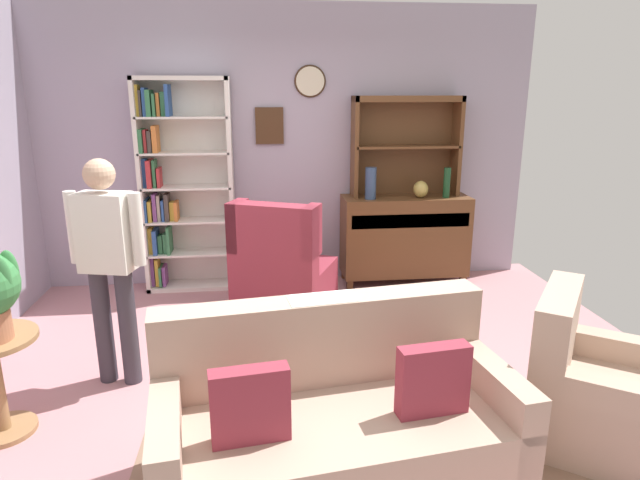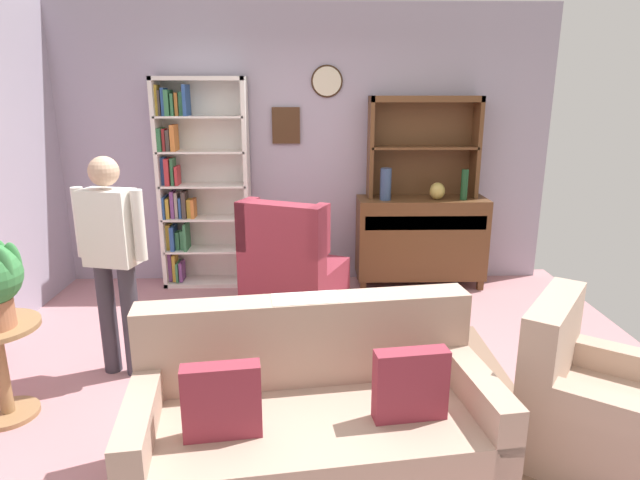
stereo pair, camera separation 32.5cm
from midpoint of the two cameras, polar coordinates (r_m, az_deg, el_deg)
The scene contains 15 objects.
ground_plane at distance 4.00m, azimuth -3.54°, elevation -14.22°, with size 5.40×4.60×0.02m, color #B27A7F.
wall_back at distance 5.63m, azimuth -4.92°, elevation 9.69°, with size 5.00×0.09×2.80m.
area_rug at distance 3.75m, azimuth -0.12°, elevation -16.16°, with size 2.48×2.17×0.01m, color #846651.
bookshelf at distance 5.57m, azimuth -16.24°, elevation 5.52°, with size 0.90×0.30×2.10m.
sideboard at distance 5.68m, azimuth 7.28°, elevation 0.48°, with size 1.30×0.45×0.92m.
sideboard_hutch at distance 5.61m, azimuth 7.39°, elevation 11.19°, with size 1.10×0.26×1.00m.
vase_tall at distance 5.41m, azimuth 3.65°, elevation 5.98°, with size 0.11×0.11×0.32m, color #33476B.
vase_round at distance 5.55m, azimuth 8.93°, elevation 5.29°, with size 0.15×0.15×0.17m, color tan.
bottle_wine at distance 5.59m, azimuth 11.61°, elevation 5.94°, with size 0.07×0.07×0.30m, color #194223.
couch_floral at distance 2.94m, azimuth -1.76°, elevation -18.88°, with size 1.90×1.09×0.90m.
armchair_floral at distance 3.51m, azimuth 24.85°, elevation -14.74°, with size 1.07×1.06×0.88m.
wingback_chair at distance 4.92m, azimuth -5.92°, elevation -3.39°, with size 1.04×1.05×1.05m.
person_reading at distance 3.89m, azimuth -23.70°, elevation -1.72°, with size 0.52×0.27×1.56m.
coffee_table at distance 3.75m, azimuth 0.73°, elevation -10.08°, with size 0.80×0.50×0.42m.
book_stack at distance 3.77m, azimuth 2.73°, elevation -8.45°, with size 0.17×0.15×0.04m.
Camera 1 is at (-0.31, -3.46, 1.98)m, focal length 30.35 mm.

